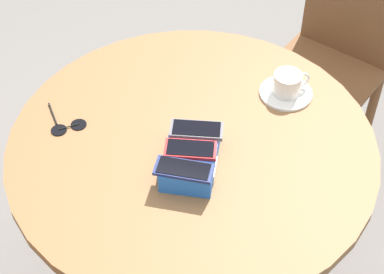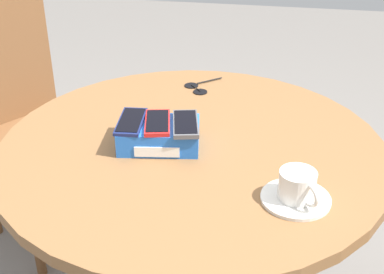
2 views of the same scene
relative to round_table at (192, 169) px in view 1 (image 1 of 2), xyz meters
The scene contains 9 objects.
round_table is the anchor object (origin of this frame).
phone_box 0.16m from the round_table, 164.74° to the right, with size 0.21×0.16×0.06m.
phone_navy 0.23m from the round_table, behind, with size 0.07×0.15×0.01m.
phone_red 0.19m from the round_table, 165.38° to the right, with size 0.09×0.14×0.01m.
phone_gray 0.18m from the round_table, 129.09° to the right, with size 0.09×0.15×0.01m.
saucer 0.35m from the round_table, 37.40° to the right, with size 0.15×0.15×0.01m, color silver.
coffee_cup 0.36m from the round_table, 37.51° to the right, with size 0.08×0.10×0.06m.
sunglasses 0.36m from the round_table, 97.30° to the left, with size 0.11×0.14×0.01m.
chair_far_side 0.86m from the round_table, 19.83° to the right, with size 0.49×0.49×0.92m.
Camera 1 is at (-1.11, -0.35, 1.97)m, focal length 60.00 mm.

